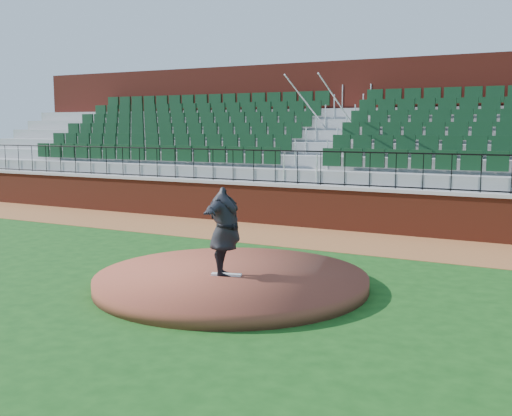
{
  "coord_description": "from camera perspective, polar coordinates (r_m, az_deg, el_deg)",
  "views": [
    {
      "loc": [
        6.12,
        -9.96,
        3.02
      ],
      "look_at": [
        0.0,
        1.5,
        1.3
      ],
      "focal_mm": 43.02,
      "sensor_mm": 36.0,
      "label": 1
    }
  ],
  "objects": [
    {
      "name": "pitcher",
      "position": [
        11.46,
        -2.93,
        -2.19
      ],
      "size": [
        1.18,
        2.13,
        1.67
      ],
      "primitive_type": "imported",
      "rotation": [
        0.0,
        0.0,
        1.89
      ],
      "color": "black",
      "rests_on": "pitchers_mound"
    },
    {
      "name": "warning_track",
      "position": [
        16.81,
        6.28,
        -2.83
      ],
      "size": [
        34.0,
        3.2,
        0.01
      ],
      "primitive_type": "cube",
      "color": "brown",
      "rests_on": "ground"
    },
    {
      "name": "seating_stands",
      "position": [
        20.63,
        10.87,
        5.41
      ],
      "size": [
        34.0,
        5.1,
        4.6
      ],
      "primitive_type": null,
      "color": "gray",
      "rests_on": "ground"
    },
    {
      "name": "wall_railing",
      "position": [
        18.08,
        8.25,
        3.6
      ],
      "size": [
        34.0,
        0.05,
        1.0
      ],
      "primitive_type": null,
      "color": "black",
      "rests_on": "wall_cap"
    },
    {
      "name": "wall_cap",
      "position": [
        18.12,
        8.22,
        1.86
      ],
      "size": [
        34.0,
        0.45,
        0.1
      ],
      "primitive_type": "cube",
      "color": "#B7B7B7",
      "rests_on": "field_wall"
    },
    {
      "name": "concourse_wall",
      "position": [
        23.31,
        12.96,
        6.69
      ],
      "size": [
        34.0,
        0.5,
        5.5
      ],
      "primitive_type": "cube",
      "color": "maroon",
      "rests_on": "ground"
    },
    {
      "name": "pitching_rubber",
      "position": [
        11.59,
        -2.78,
        -6.2
      ],
      "size": [
        0.59,
        0.31,
        0.04
      ],
      "primitive_type": "cube",
      "rotation": [
        0.0,
        0.0,
        0.32
      ],
      "color": "white",
      "rests_on": "pitchers_mound"
    },
    {
      "name": "pitchers_mound",
      "position": [
        11.73,
        -2.29,
        -6.75
      ],
      "size": [
        5.17,
        5.17,
        0.25
      ],
      "primitive_type": "cylinder",
      "color": "brown",
      "rests_on": "ground"
    },
    {
      "name": "ground",
      "position": [
        12.08,
        -3.38,
        -6.96
      ],
      "size": [
        90.0,
        90.0,
        0.0
      ],
      "primitive_type": "plane",
      "color": "#134413",
      "rests_on": "ground"
    },
    {
      "name": "field_wall",
      "position": [
        18.2,
        8.18,
        -0.18
      ],
      "size": [
        34.0,
        0.35,
        1.2
      ],
      "primitive_type": "cube",
      "color": "maroon",
      "rests_on": "ground"
    }
  ]
}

